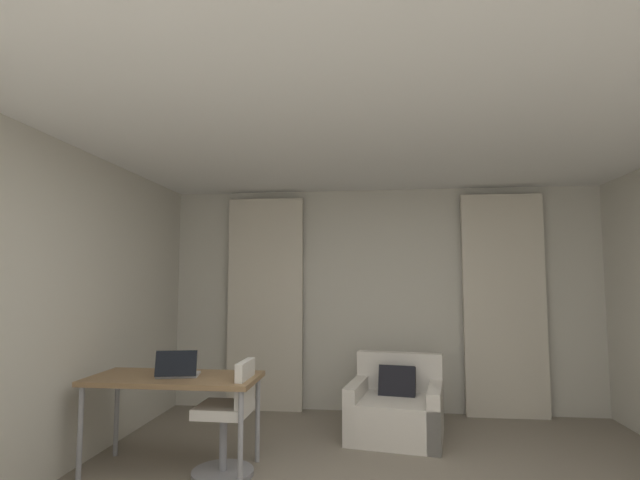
% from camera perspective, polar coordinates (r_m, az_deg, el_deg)
% --- Properties ---
extents(wall_window, '(5.12, 0.06, 2.60)m').
position_cam_1_polar(wall_window, '(5.68, 7.40, -7.04)').
color(wall_window, beige).
rests_on(wall_window, ground).
extents(ceiling, '(5.12, 6.12, 0.06)m').
position_cam_1_polar(ceiling, '(2.88, 8.15, 18.04)').
color(ceiling, white).
rests_on(ceiling, wall_left).
extents(curtain_left_panel, '(0.90, 0.06, 2.50)m').
position_cam_1_polar(curtain_left_panel, '(5.70, -6.65, -7.54)').
color(curtain_left_panel, beige).
rests_on(curtain_left_panel, ground).
extents(curtain_right_panel, '(0.90, 0.06, 2.50)m').
position_cam_1_polar(curtain_right_panel, '(5.74, 21.40, -7.21)').
color(curtain_right_panel, beige).
rests_on(curtain_right_panel, ground).
extents(armchair, '(1.00, 0.95, 0.76)m').
position_cam_1_polar(armchair, '(4.93, 9.22, -19.61)').
color(armchair, silver).
rests_on(armchair, ground).
extents(desk, '(1.36, 0.62, 0.74)m').
position_cam_1_polar(desk, '(4.15, -17.22, -16.31)').
color(desk, olive).
rests_on(desk, ground).
extents(desk_chair, '(0.48, 0.48, 0.88)m').
position_cam_1_polar(desk_chair, '(4.02, -11.01, -20.98)').
color(desk_chair, gray).
rests_on(desk_chair, ground).
extents(laptop, '(0.36, 0.31, 0.22)m').
position_cam_1_polar(laptop, '(4.09, -16.84, -14.94)').
color(laptop, '#ADADB2').
rests_on(laptop, desk).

